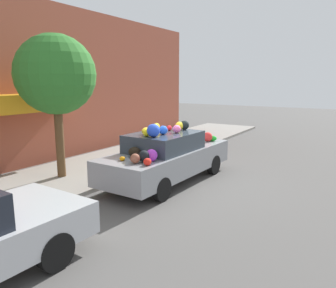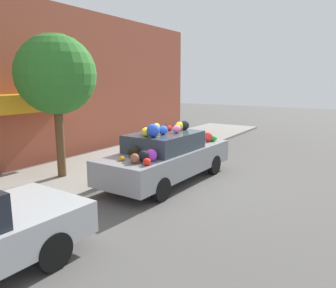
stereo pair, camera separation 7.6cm
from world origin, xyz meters
The scene contains 6 objects.
ground_plane centered at (0.00, 0.00, 0.00)m, with size 60.00×60.00×0.00m, color #565451.
sidewalk_curb centered at (0.00, 2.70, 0.06)m, with size 24.00×3.20×0.11m.
building_facade centered at (-0.09, 4.91, 2.74)m, with size 18.00×1.20×5.54m.
street_tree centered at (-1.52, 2.69, 3.01)m, with size 2.22×2.22×4.02m.
fire_hydrant centered at (1.46, 1.80, 0.46)m, with size 0.20×0.20×0.70m.
art_car centered at (-0.06, -0.03, 0.76)m, with size 4.61×1.83×1.78m.
Camera 2 is at (-7.69, -4.88, 2.85)m, focal length 35.00 mm.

